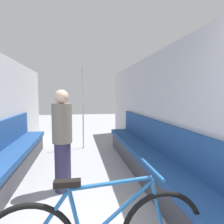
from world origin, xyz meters
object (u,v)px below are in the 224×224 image
Objects in this scene: bench_seat_row_left at (0,170)px; passenger_standing at (62,140)px; bench_seat_row_right at (150,161)px; grab_pole_near at (83,109)px.

passenger_standing is (0.97, -0.18, 0.48)m from bench_seat_row_left.
passenger_standing is (-1.48, -0.18, 0.48)m from bench_seat_row_right.
bench_seat_row_left is 2.76m from grab_pole_near.
bench_seat_row_right is at bearing 177.95° from passenger_standing.
passenger_standing is at bearing -10.77° from bench_seat_row_left.
grab_pole_near is (1.35, 2.28, 0.78)m from bench_seat_row_left.
grab_pole_near is at bearing -107.96° from passenger_standing.
bench_seat_row_left is at bearing 180.00° from bench_seat_row_right.
grab_pole_near is 1.45× the size of passenger_standing.
grab_pole_near reaches higher than passenger_standing.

